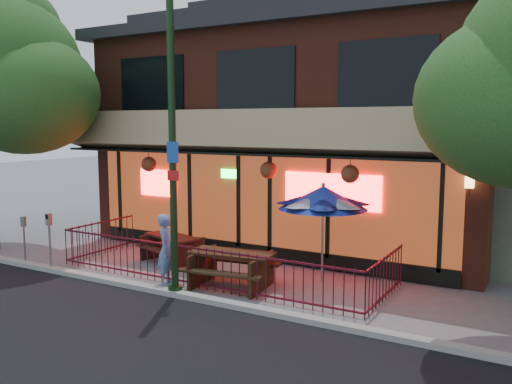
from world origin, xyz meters
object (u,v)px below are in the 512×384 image
Objects in this scene: pedestrian at (167,250)px; parking_meter_near at (49,232)px; picnic_table_right at (232,264)px; parking_meter_far at (24,232)px; picnic_table_left at (172,244)px; patio_umbrella at (323,198)px; street_light at (173,154)px.

parking_meter_near is at bearing 77.28° from pedestrian.
parking_meter_near is (-4.80, -1.18, 0.48)m from picnic_table_right.
parking_meter_far is at bearing 175.89° from parking_meter_near.
pedestrian is 1.12× the size of parking_meter_near.
parking_meter_far is at bearing -144.70° from picnic_table_left.
patio_umbrella reaches higher than pedestrian.
picnic_table_left is 1.19× the size of pedestrian.
pedestrian is at bearing -157.32° from picnic_table_right.
picnic_table_right is 0.89× the size of patio_umbrella.
picnic_table_right is 1.58m from pedestrian.
picnic_table_left is 1.33× the size of parking_meter_near.
pedestrian is (-0.64, 0.50, -2.30)m from street_light.
picnic_table_left is at bearing 156.35° from picnic_table_right.
street_light is 2.89× the size of patio_umbrella.
pedestrian is at bearing -54.75° from picnic_table_left.
pedestrian reaches higher than parking_meter_near.
patio_umbrella reaches higher than parking_meter_near.
street_light is 4.11× the size of pedestrian.
street_light reaches higher than parking_meter_near.
patio_umbrella is 7.06m from parking_meter_near.
street_light is 3.45× the size of picnic_table_left.
parking_meter_near reaches higher than picnic_table_right.
pedestrian is (-1.44, -0.60, 0.30)m from picnic_table_right.
picnic_table_left is at bearing -176.83° from patio_umbrella.
parking_meter_near is (-3.36, -0.58, 0.18)m from pedestrian.
street_light is 3.99m from picnic_table_left.
parking_meter_far is (-5.91, -1.10, 0.35)m from picnic_table_right.
patio_umbrella is (4.37, 0.24, 1.58)m from picnic_table_left.
picnic_table_right reaches higher than picnic_table_left.
picnic_table_right is at bearing -139.77° from patio_umbrella.
parking_meter_far is (-5.12, 0.00, -2.25)m from street_light.
picnic_table_left is at bearing 129.71° from street_light.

